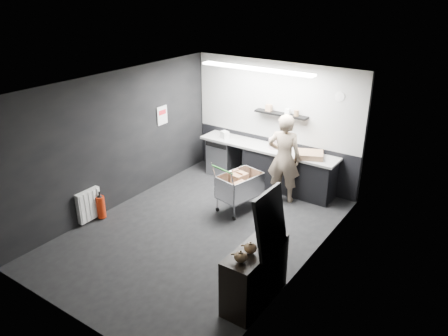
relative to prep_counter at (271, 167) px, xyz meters
The scene contains 22 objects.
floor 2.47m from the prep_counter, 93.20° to the right, with size 5.50×5.50×0.00m, color black.
ceiling 3.30m from the prep_counter, 93.20° to the right, with size 5.50×5.50×0.00m, color white.
wall_back 0.96m from the prep_counter, 112.30° to the left, with size 5.50×5.50×0.00m, color black.
wall_front 5.25m from the prep_counter, 91.50° to the right, with size 5.50×5.50×0.00m, color black.
wall_left 3.35m from the prep_counter, 131.43° to the right, with size 5.50×5.50×0.00m, color black.
wall_right 3.18m from the prep_counter, 52.38° to the right, with size 5.50×5.50×0.00m, color black.
kitchen_wall_panel 1.43m from the prep_counter, 113.58° to the left, with size 3.95×0.02×1.70m, color #B4B4AF.
dado_panel 0.34m from the prep_counter, 113.58° to the left, with size 3.95×0.02×1.00m, color black.
floating_shelf 1.18m from the prep_counter, 72.13° to the left, with size 1.20×0.22×0.04m, color black.
wall_clock 2.13m from the prep_counter, 13.36° to the left, with size 0.20×0.20×0.03m, color silver.
poster 2.63m from the prep_counter, 152.11° to the right, with size 0.02×0.30×0.40m, color silver.
poster_red_band 2.66m from the prep_counter, 152.05° to the right, with size 0.01×0.22×0.10m, color red.
radiator 3.92m from the prep_counter, 122.01° to the right, with size 0.10×0.50×0.60m, color silver.
ceiling_strip 2.29m from the prep_counter, 103.37° to the right, with size 2.40×0.20×0.04m, color white.
prep_counter is the anchor object (origin of this frame).
person 0.83m from the prep_counter, 41.44° to the right, with size 0.68×0.44×1.86m, color beige.
shopping_cart 1.30m from the prep_counter, 89.95° to the right, with size 0.74×1.04×1.02m.
sideboard 3.80m from the prep_counter, 64.45° to the right, with size 0.50×1.17×1.75m.
fire_extinguisher 3.70m from the prep_counter, 122.47° to the right, with size 0.16×0.16×0.54m.
cardboard_box 1.00m from the prep_counter, ahead, with size 0.56×0.43×0.11m, color #A37857.
pink_tub 0.55m from the prep_counter, ahead, with size 0.22×0.22×0.22m, color silver.
white_container 1.32m from the prep_counter, behind, with size 0.18×0.14×0.16m, color silver.
Camera 1 is at (4.24, -5.43, 4.26)m, focal length 35.00 mm.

